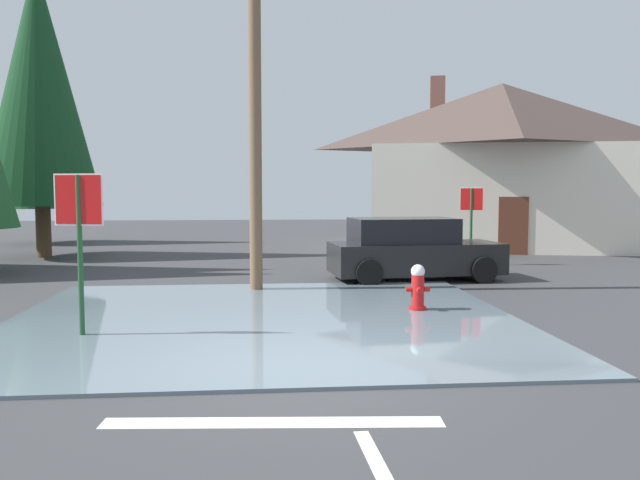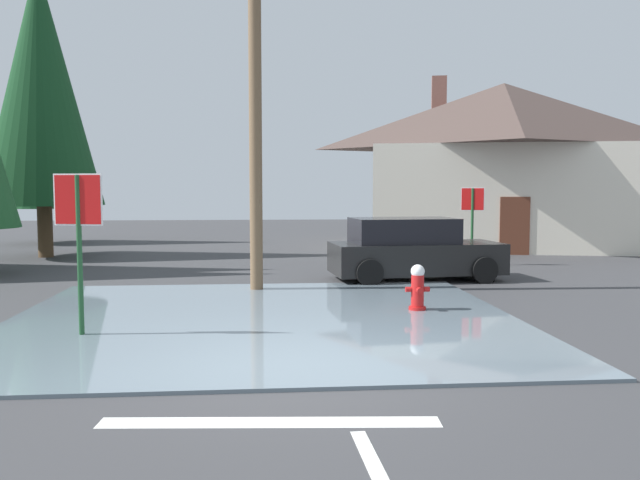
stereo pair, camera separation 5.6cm
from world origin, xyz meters
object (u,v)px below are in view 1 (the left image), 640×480
at_px(utility_pole, 255,111).
at_px(fire_hydrant, 418,289).
at_px(stop_sign_near, 79,220).
at_px(house, 501,162).
at_px(pine_tree_mid_left, 39,85).
at_px(parked_car, 412,250).
at_px(pine_tree_short_left, 40,127).
at_px(stop_sign_far, 471,210).

bearing_deg(utility_pole, fire_hydrant, -42.73).
distance_m(stop_sign_near, house, 19.18).
distance_m(house, pine_tree_mid_left, 16.97).
xyz_separation_m(fire_hydrant, house, (6.54, 13.23, 2.87)).
relative_size(parked_car, pine_tree_mid_left, 0.45).
height_order(house, parked_car, house).
relative_size(fire_hydrant, pine_tree_short_left, 0.11).
bearing_deg(pine_tree_mid_left, fire_hydrant, -46.65).
distance_m(utility_pole, stop_sign_far, 8.05).
xyz_separation_m(utility_pole, stop_sign_far, (6.33, 4.39, -2.32)).
bearing_deg(utility_pole, parked_car, 20.91).
height_order(fire_hydrant, parked_car, parked_car).
xyz_separation_m(stop_sign_far, pine_tree_short_left, (-15.30, 9.26, 3.20)).
bearing_deg(stop_sign_near, parked_car, 41.76).
xyz_separation_m(stop_sign_near, house, (12.12, 14.79, 1.51)).
bearing_deg(pine_tree_short_left, house, -9.71).
xyz_separation_m(house, pine_tree_mid_left, (-16.61, -2.57, 2.36)).
height_order(stop_sign_near, parked_car, stop_sign_near).
relative_size(stop_sign_far, pine_tree_short_left, 0.28).
xyz_separation_m(fire_hydrant, pine_tree_mid_left, (-10.07, 10.66, 5.23)).
relative_size(utility_pole, pine_tree_short_left, 0.92).
bearing_deg(stop_sign_near, house, 50.65).
distance_m(stop_sign_near, parked_car, 8.73).
distance_m(parked_car, pine_tree_short_left, 18.15).
xyz_separation_m(utility_pole, pine_tree_mid_left, (-7.09, 7.92, 1.70)).
distance_m(fire_hydrant, house, 15.03).
xyz_separation_m(stop_sign_far, parked_car, (-2.48, -2.92, -0.90)).
relative_size(fire_hydrant, house, 0.07).
relative_size(fire_hydrant, stop_sign_far, 0.38).
bearing_deg(house, stop_sign_near, -129.35).
relative_size(utility_pole, stop_sign_far, 3.28).
xyz_separation_m(stop_sign_near, parked_car, (6.46, 5.77, -1.05)).
height_order(parked_car, pine_tree_short_left, pine_tree_short_left).
bearing_deg(stop_sign_near, fire_hydrant, 15.56).
bearing_deg(parked_car, fire_hydrant, -101.78).
height_order(stop_sign_near, house, house).
relative_size(stop_sign_far, parked_car, 0.53).
height_order(stop_sign_far, pine_tree_short_left, pine_tree_short_left).
height_order(utility_pole, house, utility_pole).
distance_m(house, pine_tree_short_left, 18.81).
distance_m(pine_tree_mid_left, pine_tree_short_left, 6.09).
height_order(house, pine_tree_mid_left, pine_tree_mid_left).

